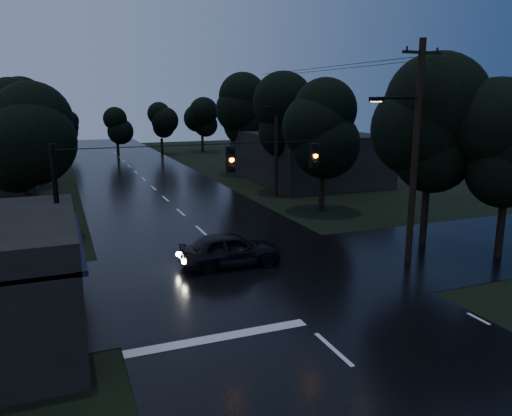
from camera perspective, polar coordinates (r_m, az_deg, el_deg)
main_road at (r=38.48m, az=-10.31°, el=1.02°), size 12.00×120.00×0.02m
cross_street at (r=21.72m, az=-0.61°, el=-7.72°), size 60.00×9.00×0.02m
building_far_right at (r=46.54m, az=5.76°, el=5.86°), size 10.00×14.00×4.40m
utility_pole_main at (r=23.39m, az=17.59°, el=6.39°), size 3.50×0.30×10.00m
utility_pole_far at (r=38.53m, az=2.35°, el=7.06°), size 2.00×0.30×7.50m
anchor_pole_left at (r=18.58m, az=-21.58°, el=-2.43°), size 0.18×0.18×6.00m
span_signals at (r=19.80m, az=1.92°, el=5.92°), size 15.00×0.37×1.12m
tree_corner_near at (r=26.52m, az=19.35°, el=8.52°), size 4.48×4.48×9.44m
tree_corner_far at (r=25.85m, az=26.97°, el=6.12°), size 3.92×3.92×8.26m
tree_left_a at (r=29.17m, az=-25.11°, el=6.86°), size 3.92×3.92×8.26m
tree_left_b at (r=37.15m, az=-25.47°, el=8.37°), size 4.20×4.20×8.85m
tree_left_c at (r=47.14m, az=-25.55°, el=9.44°), size 4.48×4.48×9.44m
tree_right_a at (r=33.36m, az=7.74°, el=9.12°), size 4.20×4.20×8.85m
tree_right_b at (r=40.74m, az=2.91°, el=10.33°), size 4.48×4.48×9.44m
tree_right_c at (r=50.20m, az=-1.28°, el=11.17°), size 4.76×4.76×10.03m
car at (r=22.73m, az=-2.94°, el=-4.72°), size 4.68×1.99×1.58m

